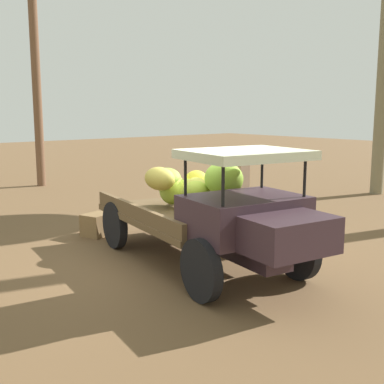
% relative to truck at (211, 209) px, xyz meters
% --- Properties ---
extents(ground_plane, '(60.00, 60.00, 0.00)m').
position_rel_truck_xyz_m(ground_plane, '(-0.40, -0.10, -0.90)').
color(ground_plane, brown).
extents(truck, '(4.61, 2.30, 1.84)m').
position_rel_truck_xyz_m(truck, '(0.00, 0.00, 0.00)').
color(truck, '#39262F').
rests_on(truck, ground).
extents(farmer, '(0.53, 0.46, 1.66)m').
position_rel_truck_xyz_m(farmer, '(-1.18, 1.73, 0.05)').
color(farmer, '#93694F').
rests_on(farmer, ground).
extents(wooden_crate, '(0.56, 0.60, 0.42)m').
position_rel_truck_xyz_m(wooden_crate, '(-2.81, -0.38, -0.69)').
color(wooden_crate, olive).
rests_on(wooden_crate, ground).
extents(loose_banana_bunch, '(0.48, 0.59, 0.39)m').
position_rel_truck_xyz_m(loose_banana_bunch, '(-0.03, 1.99, -0.70)').
color(loose_banana_bunch, gold).
rests_on(loose_banana_bunch, ground).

